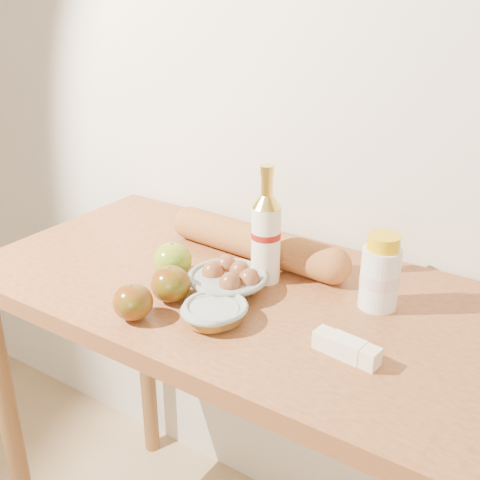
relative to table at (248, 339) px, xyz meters
name	(u,v)px	position (x,y,z in m)	size (l,w,h in m)	color
back_wall	(330,70)	(0.00, 0.33, 0.52)	(3.50, 0.02, 2.60)	beige
table	(248,339)	(0.00, 0.00, 0.00)	(1.20, 0.60, 0.90)	#AA6536
bourbon_bottle	(266,235)	(0.01, 0.05, 0.23)	(0.08, 0.08, 0.25)	#EFE6CA
cream_bottle	(380,274)	(0.25, 0.08, 0.19)	(0.10, 0.10, 0.15)	white
egg_bowl	(229,280)	(-0.03, -0.03, 0.15)	(0.21, 0.21, 0.06)	gray
baguette	(256,243)	(-0.06, 0.13, 0.16)	(0.48, 0.10, 0.08)	#B87438
apple_yellowgreen	(172,260)	(-0.16, -0.04, 0.16)	(0.10, 0.10, 0.08)	#A49820
apple_redgreen_front	(133,302)	(-0.11, -0.22, 0.16)	(0.09, 0.09, 0.07)	maroon
apple_redgreen_right	(171,284)	(-0.10, -0.13, 0.16)	(0.08, 0.08, 0.07)	maroon
sugar_bowl	(216,312)	(0.02, -0.14, 0.14)	(0.14, 0.14, 0.04)	#8D9A96
syrup_bowl	(210,315)	(0.02, -0.15, 0.14)	(0.12, 0.12, 0.03)	#8D9995
butter_stick	(346,348)	(0.27, -0.11, 0.14)	(0.12, 0.05, 0.04)	#F7ECBF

